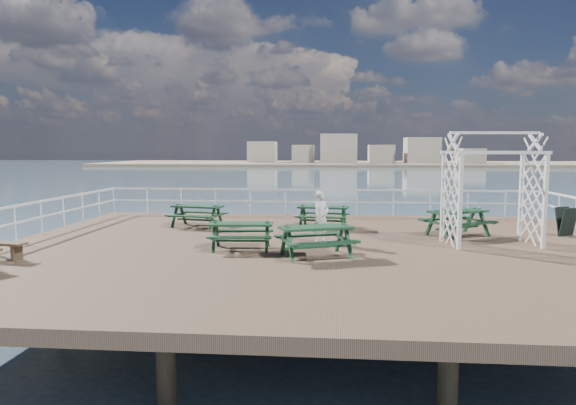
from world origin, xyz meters
The scene contains 11 objects.
ground centered at (0.00, 0.00, -0.15)m, with size 18.00×14.00×0.30m, color brown.
sea_backdrop centered at (12.54, 134.07, -0.51)m, with size 300.00×300.00×9.20m.
railing centered at (-0.07, 2.57, 0.87)m, with size 17.77×13.76×1.10m.
picnic_table_a centered at (-4.26, 3.33, 0.55)m, with size 2.02×1.76×0.85m.
picnic_table_b centered at (0.16, 3.55, 0.54)m, with size 1.90×1.61×0.84m.
picnic_table_c centered at (4.42, 2.17, 0.59)m, with size 2.38×2.24×0.92m.
picnic_table_d centered at (-1.99, -0.56, 0.53)m, with size 1.79×1.49×0.82m.
picnic_table_e centered at (0.07, -1.37, 0.57)m, with size 2.23×2.02×0.89m.
trellis_arbor centered at (5.00, 0.72, 1.43)m, with size 2.76×1.74×3.22m.
sandwich_board centered at (7.80, 2.43, 0.45)m, with size 0.68×0.61×0.92m.
person centered at (0.15, 0.64, 0.76)m, with size 0.55×0.36×1.52m, color silver.
Camera 1 is at (0.49, -14.21, 2.74)m, focal length 32.00 mm.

